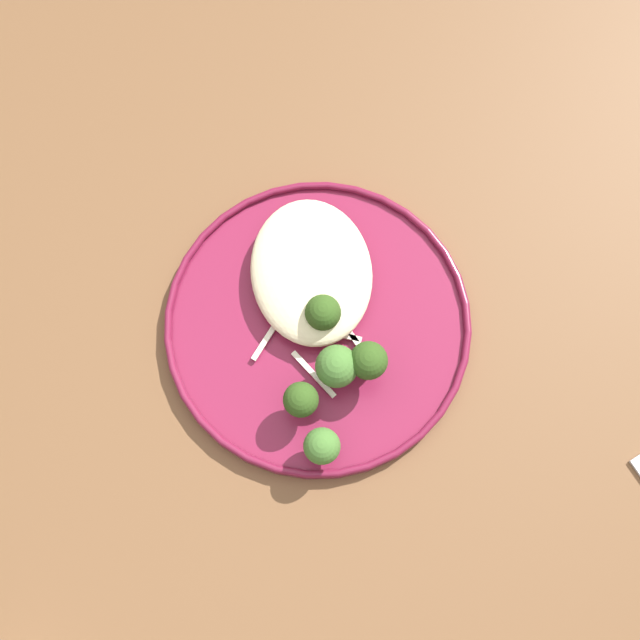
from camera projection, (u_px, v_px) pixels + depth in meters
name	position (u px, v px, depth m)	size (l,w,h in m)	color
ground	(305.00, 427.00, 1.49)	(6.00, 6.00, 0.00)	#665B51
wooden_dining_table	(294.00, 330.00, 0.86)	(1.40, 1.00, 0.74)	brown
dinner_plate	(320.00, 323.00, 0.77)	(0.29, 0.29, 0.02)	maroon
noodle_bed	(314.00, 271.00, 0.76)	(0.15, 0.11, 0.03)	beige
seared_scallop_large_seared	(289.00, 297.00, 0.76)	(0.03, 0.03, 0.01)	#E5C689
seared_scallop_left_edge	(324.00, 304.00, 0.76)	(0.03, 0.03, 0.02)	#DBB77A
seared_scallop_front_small	(314.00, 273.00, 0.77)	(0.02, 0.02, 0.02)	beige
seared_scallop_center_golden	(345.00, 269.00, 0.77)	(0.03, 0.03, 0.01)	#E5C689
broccoli_floret_rear_charred	(325.00, 313.00, 0.74)	(0.03, 0.03, 0.05)	#89A356
broccoli_floret_beside_noodles	(371.00, 361.00, 0.72)	(0.03, 0.03, 0.06)	#89A356
broccoli_floret_split_head	(304.00, 400.00, 0.71)	(0.03, 0.03, 0.05)	#89A356
broccoli_floret_left_leaning	(339.00, 367.00, 0.72)	(0.04, 0.04, 0.06)	#89A356
broccoli_floret_center_pile	(324.00, 446.00, 0.71)	(0.03, 0.03, 0.05)	#89A356
onion_sliver_long_sliver	(316.00, 374.00, 0.75)	(0.06, 0.01, 0.00)	silver
onion_sliver_pale_crescent	(362.00, 347.00, 0.76)	(0.04, 0.01, 0.00)	silver
onion_sliver_short_strip	(333.00, 332.00, 0.76)	(0.06, 0.01, 0.00)	silver
onion_sliver_curled_piece	(269.00, 338.00, 0.76)	(0.05, 0.01, 0.00)	silver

